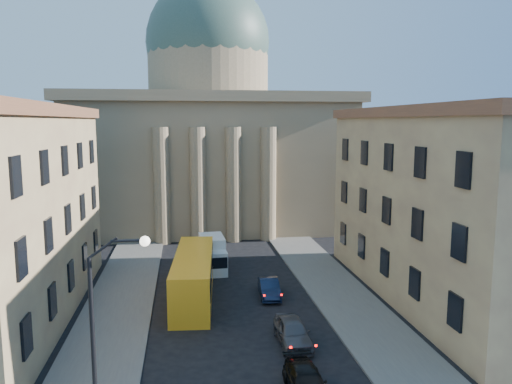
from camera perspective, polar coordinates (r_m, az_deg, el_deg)
sidewalk_left at (r=34.11m, az=-16.59°, el=-15.63°), size 5.00×60.00×0.15m
sidewalk_right at (r=35.81m, az=12.39°, el=-14.30°), size 5.00×60.00×0.15m
church at (r=68.50m, az=-5.35°, el=6.60°), size 68.02×28.76×36.60m
building_right at (r=40.96m, az=21.92°, el=-1.18°), size 11.60×26.60×14.70m
street_lamp at (r=22.77m, az=-16.89°, el=-13.69°), size 2.62×0.44×8.83m
car_right_mid at (r=26.76m, az=5.79°, el=-20.88°), size 1.86×4.56×1.32m
car_right_far at (r=31.88m, az=4.21°, el=-15.63°), size 1.87×4.63×1.57m
car_right_distant at (r=39.67m, az=1.52°, el=-10.91°), size 1.71×4.30×1.39m
city_bus at (r=39.32m, az=-7.14°, el=-9.37°), size 3.70×12.41×3.45m
box_truck at (r=46.58m, az=-4.96°, el=-7.13°), size 2.39×5.51×2.97m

